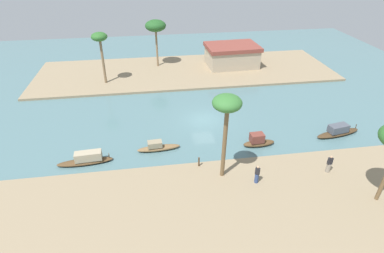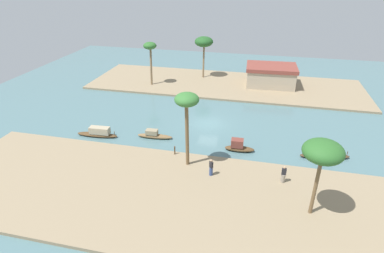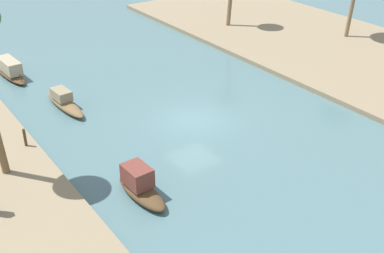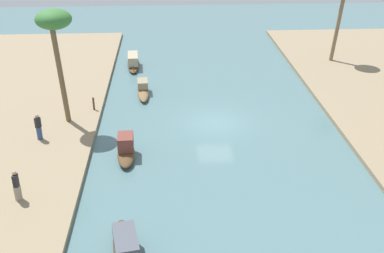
{
  "view_description": "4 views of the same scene",
  "coord_description": "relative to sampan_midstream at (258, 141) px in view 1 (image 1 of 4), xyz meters",
  "views": [
    {
      "loc": [
        -5.87,
        -30.14,
        17.71
      ],
      "look_at": [
        -1.76,
        -2.72,
        0.88
      ],
      "focal_mm": 28.84,
      "sensor_mm": 36.0,
      "label": 1
    },
    {
      "loc": [
        6.25,
        -36.14,
        18.05
      ],
      "look_at": [
        -1.39,
        -3.31,
        1.04
      ],
      "focal_mm": 29.65,
      "sensor_mm": 36.0,
      "label": 2
    },
    {
      "loc": [
        19.91,
        -14.05,
        12.79
      ],
      "look_at": [
        1.45,
        -1.1,
        0.58
      ],
      "focal_mm": 46.59,
      "sensor_mm": 36.0,
      "label": 3
    },
    {
      "loc": [
        29.66,
        -3.36,
        14.58
      ],
      "look_at": [
        2.51,
        -1.79,
        0.99
      ],
      "focal_mm": 44.49,
      "sensor_mm": 36.0,
      "label": 4
    }
  ],
  "objects": [
    {
      "name": "river_water",
      "position": [
        -4.45,
        5.9,
        -0.53
      ],
      "size": [
        75.6,
        75.6,
        0.0
      ],
      "primitive_type": "plane",
      "color": "slate",
      "rests_on": "ground"
    },
    {
      "name": "riverbank_left",
      "position": [
        -4.45,
        -9.28,
        -0.37
      ],
      "size": [
        45.24,
        14.14,
        0.31
      ],
      "primitive_type": "cube",
      "color": "#937F60",
      "rests_on": "ground"
    },
    {
      "name": "riverbank_right",
      "position": [
        -4.45,
        21.08,
        -0.37
      ],
      "size": [
        45.24,
        14.14,
        0.31
      ],
      "primitive_type": "cube",
      "color": "#937F60",
      "rests_on": "ground"
    },
    {
      "name": "sampan_midstream",
      "position": [
        0.0,
        0.0,
        0.0
      ],
      "size": [
        3.26,
        1.18,
        1.39
      ],
      "rotation": [
        0.0,
        0.0,
        0.05
      ],
      "color": "brown",
      "rests_on": "river_water"
    },
    {
      "name": "sampan_with_tall_canopy",
      "position": [
        -9.97,
        0.68,
        -0.15
      ],
      "size": [
        4.24,
        1.13,
        1.05
      ],
      "rotation": [
        0.0,
        0.0,
        0.06
      ],
      "color": "brown",
      "rests_on": "river_water"
    },
    {
      "name": "sampan_foreground",
      "position": [
        -16.55,
        -0.44,
        -0.05
      ],
      "size": [
        5.06,
        1.33,
        1.22
      ],
      "rotation": [
        0.0,
        0.0,
        0.06
      ],
      "color": "brown",
      "rests_on": "river_water"
    },
    {
      "name": "sampan_open_hull",
      "position": [
        8.97,
        0.61,
        -0.06
      ],
      "size": [
        5.28,
        2.03,
        1.24
      ],
      "rotation": [
        0.0,
        0.0,
        0.18
      ],
      "color": "#47331E",
      "rests_on": "river_water"
    },
    {
      "name": "person_on_near_bank",
      "position": [
        -2.08,
        -5.59,
        0.53
      ],
      "size": [
        0.47,
        0.47,
        1.74
      ],
      "rotation": [
        0.0,
        0.0,
        2.45
      ],
      "color": "#33477A",
      "rests_on": "riverbank_left"
    },
    {
      "name": "person_by_mooring",
      "position": [
        4.55,
        -5.18,
        0.51
      ],
      "size": [
        0.41,
        0.38,
        1.7
      ],
      "rotation": [
        0.0,
        0.0,
        3.17
      ],
      "color": "gray",
      "rests_on": "riverbank_left"
    },
    {
      "name": "mooring_post",
      "position": [
        -6.47,
        -2.73,
        0.24
      ],
      "size": [
        0.14,
        0.14,
        0.92
      ],
      "primitive_type": "cylinder",
      "color": "#4C3823",
      "rests_on": "riverbank_left"
    },
    {
      "name": "palm_tree_left_near",
      "position": [
        -4.69,
        -4.39,
        6.41
      ],
      "size": [
        2.28,
        2.28,
        7.66
      ],
      "color": "brown",
      "rests_on": "riverbank_left"
    },
    {
      "name": "palm_tree_right_tall",
      "position": [
        -8.69,
        23.93,
        5.94
      ],
      "size": [
        3.18,
        3.18,
        7.14
      ],
      "color": "#7F6647",
      "rests_on": "riverbank_right"
    },
    {
      "name": "palm_tree_right_short",
      "position": [
        -16.4,
        18.13,
        5.82
      ],
      "size": [
        2.14,
        2.14,
        7.03
      ],
      "color": "#7F6647",
      "rests_on": "riverbank_right"
    },
    {
      "name": "riverside_building",
      "position": [
        3.04,
        22.11,
        1.47
      ],
      "size": [
        8.37,
        6.19,
        3.32
      ],
      "rotation": [
        0.0,
        0.0,
        0.05
      ],
      "color": "tan",
      "rests_on": "riverbank_right"
    }
  ]
}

